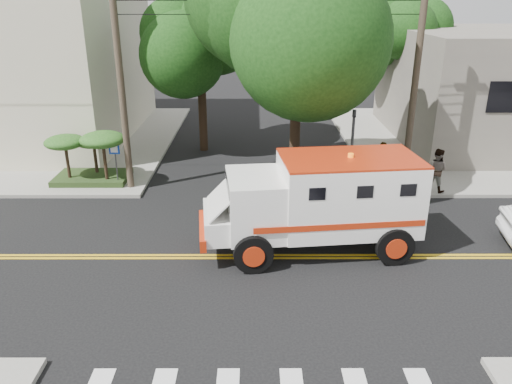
{
  "coord_description": "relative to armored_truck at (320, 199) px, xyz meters",
  "views": [
    {
      "loc": [
        -0.2,
        -14.23,
        7.9
      ],
      "look_at": [
        -0.17,
        1.66,
        1.6
      ],
      "focal_mm": 35.0,
      "sensor_mm": 36.0,
      "label": 1
    }
  ],
  "objects": [
    {
      "name": "pedestrian_a",
      "position": [
        3.61,
        6.66,
        -0.83
      ],
      "size": [
        0.7,
        0.57,
        1.65
      ],
      "primitive_type": "imported",
      "rotation": [
        0.0,
        0.0,
        3.46
      ],
      "color": "gray",
      "rests_on": "sidewalk_ne"
    },
    {
      "name": "traffic_signal",
      "position": [
        1.91,
        5.03,
        0.42
      ],
      "size": [
        0.15,
        0.18,
        3.6
      ],
      "color": "#3F3F42",
      "rests_on": "ground"
    },
    {
      "name": "tree_main",
      "position": [
        0.04,
        5.64,
        5.4
      ],
      "size": [
        6.08,
        5.7,
        9.85
      ],
      "color": "black",
      "rests_on": "ground"
    },
    {
      "name": "tree_left",
      "position": [
        -4.57,
        11.22,
        3.93
      ],
      "size": [
        4.48,
        4.2,
        7.7
      ],
      "color": "black",
      "rests_on": "ground"
    },
    {
      "name": "palm_planter",
      "position": [
        -9.33,
        6.06,
        -0.15
      ],
      "size": [
        3.52,
        2.63,
        2.36
      ],
      "color": "#1E3314",
      "rests_on": "sidewalk_nw"
    },
    {
      "name": "accessibility_sign",
      "position": [
        -8.09,
        5.61,
        -0.44
      ],
      "size": [
        0.45,
        0.1,
        2.02
      ],
      "color": "#3F3F42",
      "rests_on": "ground"
    },
    {
      "name": "utility_pole_right",
      "position": [
        4.41,
        5.63,
        2.7
      ],
      "size": [
        0.28,
        0.28,
        9.0
      ],
      "primitive_type": "cylinder",
      "color": "#382D23",
      "rests_on": "ground"
    },
    {
      "name": "ground",
      "position": [
        -1.89,
        -0.57,
        -1.8
      ],
      "size": [
        100.0,
        100.0,
        0.0
      ],
      "primitive_type": "plane",
      "color": "black",
      "rests_on": "ground"
    },
    {
      "name": "sidewalk_ne",
      "position": [
        11.61,
        12.93,
        -1.73
      ],
      "size": [
        17.0,
        17.0,
        0.15
      ],
      "primitive_type": "cube",
      "color": "gray",
      "rests_on": "ground"
    },
    {
      "name": "pedestrian_b",
      "position": [
        5.5,
        4.93,
        -0.73
      ],
      "size": [
        1.14,
        1.12,
        1.85
      ],
      "primitive_type": "imported",
      "rotation": [
        0.0,
        0.0,
        2.43
      ],
      "color": "gray",
      "rests_on": "sidewalk_ne"
    },
    {
      "name": "tree_right",
      "position": [
        6.95,
        15.2,
        4.29
      ],
      "size": [
        4.8,
        4.5,
        8.2
      ],
      "color": "black",
      "rests_on": "ground"
    },
    {
      "name": "armored_truck",
      "position": [
        0.0,
        0.0,
        0.0
      ],
      "size": [
        7.19,
        3.44,
        3.17
      ],
      "rotation": [
        0.0,
        0.0,
        0.11
      ],
      "color": "white",
      "rests_on": "ground"
    },
    {
      "name": "sidewalk_nw",
      "position": [
        -15.39,
        12.93,
        -1.73
      ],
      "size": [
        17.0,
        17.0,
        0.15
      ],
      "primitive_type": "cube",
      "color": "gray",
      "rests_on": "ground"
    },
    {
      "name": "utility_pole_left",
      "position": [
        -7.49,
        5.43,
        2.7
      ],
      "size": [
        0.28,
        0.28,
        9.0
      ],
      "primitive_type": "cylinder",
      "color": "#382D23",
      "rests_on": "ground"
    }
  ]
}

